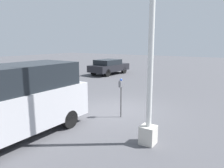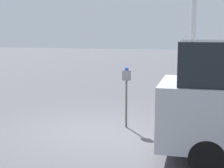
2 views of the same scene
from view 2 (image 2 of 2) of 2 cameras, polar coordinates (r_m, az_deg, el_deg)
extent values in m
plane|color=#4C4C51|center=(8.63, -2.45, -7.97)|extent=(80.00, 80.00, 0.00)
cylinder|color=#4C4C4C|center=(8.90, 2.39, -3.33)|extent=(0.05, 0.05, 1.24)
cube|color=slate|center=(8.77, 2.42, 1.46)|extent=(0.21, 0.14, 0.26)
sphere|color=navy|center=(8.75, 2.43, 2.45)|extent=(0.11, 0.11, 0.11)
cube|color=beige|center=(10.65, 12.90, -3.42)|extent=(0.44, 0.44, 0.55)
cylinder|color=black|center=(7.88, 15.20, -7.46)|extent=(0.64, 0.23, 0.64)
cylinder|color=black|center=(6.31, 15.46, -11.59)|extent=(0.64, 0.23, 0.64)
camera|label=1|loc=(14.00, 37.74, 8.99)|focal=35.00mm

